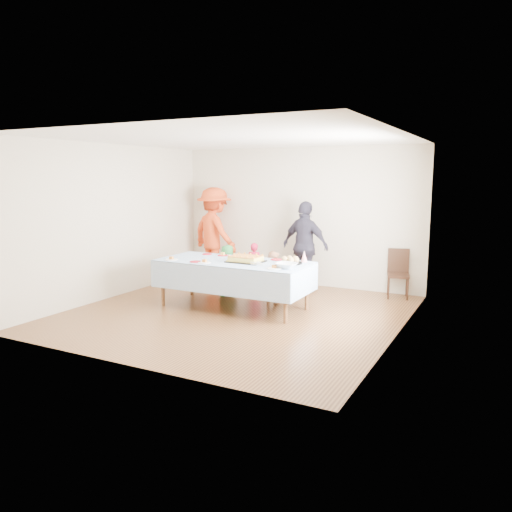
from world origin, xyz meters
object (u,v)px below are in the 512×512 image
(birthday_cake, at_px, (246,259))
(adult_left, at_px, (215,233))
(dining_chair, at_px, (398,270))
(party_table, at_px, (233,264))

(birthday_cake, xyz_separation_m, adult_left, (-1.80, 1.92, 0.13))
(adult_left, bearing_deg, birthday_cake, 153.79)
(dining_chair, bearing_deg, birthday_cake, -149.45)
(birthday_cake, xyz_separation_m, dining_chair, (2.01, 1.99, -0.35))
(party_table, bearing_deg, dining_chair, 41.89)
(birthday_cake, relative_size, adult_left, 0.29)
(birthday_cake, distance_m, adult_left, 2.63)
(dining_chair, relative_size, adult_left, 0.45)
(party_table, distance_m, birthday_cake, 0.25)
(dining_chair, height_order, adult_left, adult_left)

